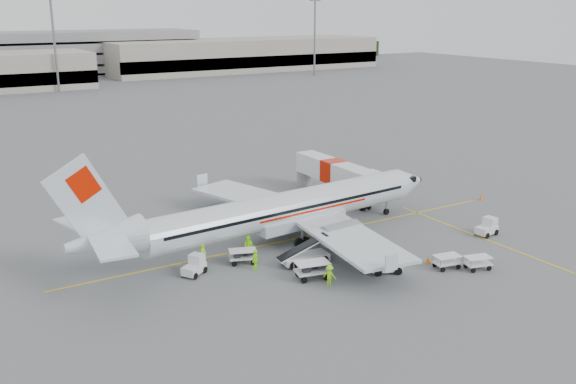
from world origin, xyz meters
The scene contains 25 objects.
ground centered at (0.00, 0.00, 0.00)m, with size 360.00×360.00×0.00m, color #56595B.
stripe_lead centered at (0.00, 0.00, 0.01)m, with size 44.00×0.20×0.01m, color yellow.
stripe_cross centered at (14.00, -8.00, 0.01)m, with size 0.20×20.00×0.01m, color yellow.
terminal_east centered at (70.00, 145.00, 5.00)m, with size 90.00×26.00×10.00m, color gray, non-canonical shape.
parking_garage centered at (25.00, 160.00, 7.00)m, with size 62.00×24.00×14.00m, color slate, non-canonical shape.
treeline centered at (0.00, 175.00, 3.00)m, with size 300.00×3.00×6.00m, color black, non-canonical shape.
mast_center centered at (5.00, 118.00, 11.00)m, with size 3.20×1.20×22.00m, color slate, non-canonical shape.
mast_east centered at (80.00, 118.00, 11.00)m, with size 3.20×1.20×22.00m, color slate, non-canonical shape.
aircraft centered at (-1.15, 0.19, 4.97)m, with size 36.05×28.26×9.94m, color silver, non-canonical shape.
jet_bridge centered at (10.09, 9.06, 2.03)m, with size 2.91×15.50×4.07m, color silver, non-canonical shape.
belt_loader centered at (-2.82, -5.24, 1.39)m, with size 5.14×1.93×2.78m, color silver, non-canonical shape.
tug_fore centered at (14.89, -8.21, 0.80)m, with size 2.07×1.18×1.60m, color silver, non-canonical shape.
tug_mid centered at (1.60, -10.04, 0.93)m, with size 2.40×1.38×1.86m, color silver, non-canonical shape.
tug_aft centered at (-11.41, -2.73, 0.77)m, with size 1.99×1.14×1.54m, color silver, non-canonical shape.
cart_loaded_a centered at (-3.97, -8.06, 0.67)m, with size 2.57×1.52×1.34m, color silver, non-canonical shape.
cart_loaded_b centered at (-7.10, -2.60, 0.57)m, with size 2.20×1.30×1.15m, color silver, non-canonical shape.
cart_empty_a centered at (6.25, -11.96, 0.55)m, with size 2.10×1.24×1.09m, color silver, non-canonical shape.
cart_empty_b centered at (8.18, -13.39, 0.54)m, with size 2.06×1.22×1.07m, color silver, non-canonical shape.
cone_nose centered at (23.03, -0.15, 0.33)m, with size 0.41×0.41×0.66m, color orange.
cone_port centered at (-2.10, 18.34, 0.33)m, with size 0.40×0.40×0.66m, color orange.
cone_stbd centered at (5.70, -10.45, 0.32)m, with size 0.40×0.40×0.65m, color orange.
crew_a centered at (-10.07, -1.50, 0.96)m, with size 0.70×0.46×1.92m, color #80DF0D.
crew_b centered at (-5.97, -1.50, 0.88)m, with size 0.85×0.66×1.75m, color #80DF0D.
crew_c centered at (-3.54, -9.77, 0.79)m, with size 1.02×0.59×1.58m, color #80DF0D.
crew_d centered at (-6.86, -4.30, 0.82)m, with size 0.96×0.40×1.64m, color #80DF0D.
Camera 1 is at (-29.09, -45.75, 19.95)m, focal length 40.00 mm.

